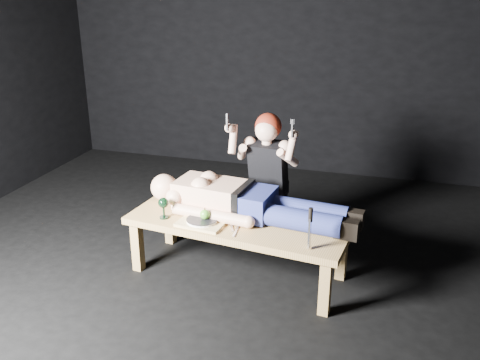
{
  "coord_description": "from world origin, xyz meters",
  "views": [
    {
      "loc": [
        1.28,
        -3.28,
        2.09
      ],
      "look_at": [
        0.29,
        0.07,
        0.75
      ],
      "focal_mm": 38.74,
      "sensor_mm": 36.0,
      "label": 1
    }
  ],
  "objects_px": {
    "lying_man": "(251,199)",
    "goblet": "(164,208)",
    "carving_knife": "(310,229)",
    "table": "(238,247)",
    "kneeling_woman": "(271,176)",
    "serving_tray": "(202,223)"
  },
  "relations": [
    {
      "from": "lying_man",
      "to": "goblet",
      "type": "bearing_deg",
      "value": -153.01
    },
    {
      "from": "goblet",
      "to": "carving_knife",
      "type": "xyz_separation_m",
      "value": [
        1.11,
        -0.17,
        0.07
      ]
    },
    {
      "from": "table",
      "to": "goblet",
      "type": "height_order",
      "value": "goblet"
    },
    {
      "from": "kneeling_woman",
      "to": "lying_man",
      "type": "bearing_deg",
      "value": -88.71
    },
    {
      "from": "lying_man",
      "to": "goblet",
      "type": "relative_size",
      "value": 10.5
    },
    {
      "from": "table",
      "to": "carving_knife",
      "type": "bearing_deg",
      "value": -19.84
    },
    {
      "from": "goblet",
      "to": "carving_knife",
      "type": "bearing_deg",
      "value": -8.62
    },
    {
      "from": "table",
      "to": "goblet",
      "type": "distance_m",
      "value": 0.63
    },
    {
      "from": "table",
      "to": "kneeling_woman",
      "type": "xyz_separation_m",
      "value": [
        0.1,
        0.61,
        0.36
      ]
    },
    {
      "from": "kneeling_woman",
      "to": "goblet",
      "type": "relative_size",
      "value": 7.26
    },
    {
      "from": "lying_man",
      "to": "table",
      "type": "bearing_deg",
      "value": -114.41
    },
    {
      "from": "kneeling_woman",
      "to": "carving_knife",
      "type": "xyz_separation_m",
      "value": [
        0.47,
        -0.89,
        0.01
      ]
    },
    {
      "from": "goblet",
      "to": "carving_knife",
      "type": "relative_size",
      "value": 0.55
    },
    {
      "from": "kneeling_woman",
      "to": "carving_knife",
      "type": "bearing_deg",
      "value": -56.89
    },
    {
      "from": "serving_tray",
      "to": "carving_knife",
      "type": "xyz_separation_m",
      "value": [
        0.81,
        -0.15,
        0.14
      ]
    },
    {
      "from": "table",
      "to": "goblet",
      "type": "bearing_deg",
      "value": -161.16
    },
    {
      "from": "table",
      "to": "serving_tray",
      "type": "distance_m",
      "value": 0.36
    },
    {
      "from": "goblet",
      "to": "carving_knife",
      "type": "height_order",
      "value": "carving_knife"
    },
    {
      "from": "lying_man",
      "to": "goblet",
      "type": "xyz_separation_m",
      "value": [
        -0.6,
        -0.22,
        -0.06
      ]
    },
    {
      "from": "serving_tray",
      "to": "goblet",
      "type": "xyz_separation_m",
      "value": [
        -0.31,
        0.02,
        0.07
      ]
    },
    {
      "from": "lying_man",
      "to": "carving_knife",
      "type": "bearing_deg",
      "value": -31.07
    },
    {
      "from": "kneeling_woman",
      "to": "goblet",
      "type": "xyz_separation_m",
      "value": [
        -0.64,
        -0.72,
        -0.06
      ]
    }
  ]
}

